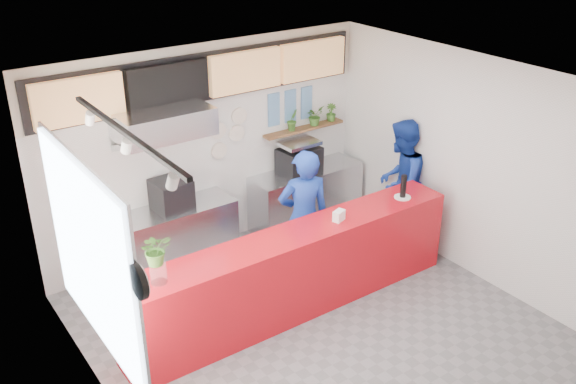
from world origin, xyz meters
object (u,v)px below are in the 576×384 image
service_counter (295,272)px  pepper_mill (403,186)px  panini_oven (171,195)px  staff_center (304,217)px  staff_right (400,182)px  espresso_machine (299,160)px

service_counter → pepper_mill: (1.73, -0.04, 0.72)m
panini_oven → pepper_mill: size_ratio=1.51×
staff_center → staff_right: bearing=-157.2°
staff_center → pepper_mill: staff_center is taller
espresso_machine → staff_right: bearing=-55.8°
staff_right → pepper_mill: staff_right is taller
panini_oven → service_counter: bearing=-70.7°
service_counter → pepper_mill: pepper_mill is taller
staff_center → staff_right: size_ratio=1.00×
panini_oven → staff_center: (1.26, -1.28, -0.17)m
pepper_mill → service_counter: bearing=178.7°
staff_center → panini_oven: bearing=-25.7°
staff_right → panini_oven: bearing=-47.4°
staff_right → pepper_mill: size_ratio=6.05×
espresso_machine → pepper_mill: size_ratio=1.98×
service_counter → staff_center: (0.50, 0.52, 0.39)m
panini_oven → staff_right: staff_right is taller
espresso_machine → staff_right: size_ratio=0.33×
espresso_machine → pepper_mill: 1.88m
panini_oven → staff_center: staff_center is taller
panini_oven → espresso_machine: bearing=-3.4°
staff_center → staff_right: 1.83m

